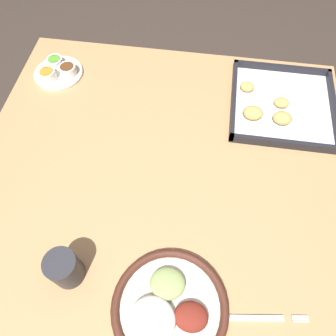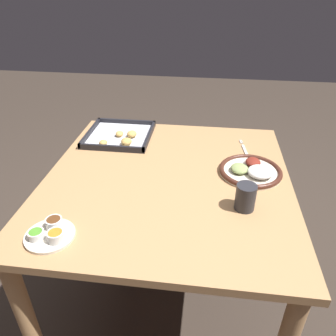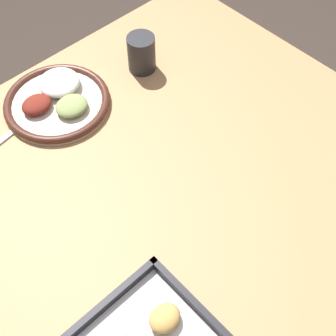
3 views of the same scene
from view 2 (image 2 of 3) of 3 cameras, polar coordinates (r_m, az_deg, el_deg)
ground_plane at (r=1.83m, az=-0.10°, el=-21.68°), size 8.00×8.00×0.00m
dining_table at (r=1.37m, az=-0.12°, el=-5.55°), size 1.02×0.97×0.75m
dinner_plate at (r=1.37m, az=14.27°, el=-0.44°), size 0.25×0.25×0.05m
fork at (r=1.53m, az=13.33°, el=2.81°), size 0.21×0.04×0.00m
saucer_plate at (r=1.09m, az=-19.87°, el=-10.58°), size 0.16×0.16×0.04m
baking_tray at (r=1.63m, az=-8.34°, el=5.55°), size 0.31×0.31×0.04m
drinking_cup at (r=1.15m, az=13.34°, el=-4.96°), size 0.07×0.07×0.10m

